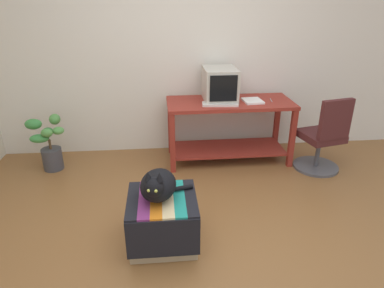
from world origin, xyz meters
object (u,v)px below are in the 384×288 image
tv_monitor (220,84)px  book (253,101)px  cat (158,185)px  ottoman_with_blanket (163,220)px  office_chair (323,140)px  keyboard (220,104)px  potted_plant (49,145)px  desk (229,120)px

tv_monitor → book: (0.37, -0.13, -0.17)m
book → cat: bearing=-132.0°
ottoman_with_blanket → office_chair: (1.84, 1.10, 0.17)m
office_chair → keyboard: bearing=-25.2°
keyboard → cat: 1.54m
potted_plant → office_chair: size_ratio=0.71×
book → ottoman_with_blanket: (-1.09, -1.45, -0.55)m
desk → tv_monitor: (-0.11, 0.08, 0.42)m
cat → office_chair: office_chair is taller
ottoman_with_blanket → cat: 0.33m
potted_plant → keyboard: bearing=-2.2°
desk → tv_monitor: tv_monitor is taller
tv_monitor → book: bearing=-19.3°
office_chair → ottoman_with_blanket: bearing=18.0°
potted_plant → desk: bearing=1.8°
keyboard → office_chair: size_ratio=0.45×
book → ottoman_with_blanket: 1.89m
keyboard → cat: size_ratio=0.88×
tv_monitor → keyboard: tv_monitor is taller
tv_monitor → ottoman_with_blanket: bearing=-114.8°
desk → ottoman_with_blanket: (-0.83, -1.49, -0.30)m
cat → book: bearing=63.9°
desk → tv_monitor: 0.44m
keyboard → office_chair: bearing=-6.8°
potted_plant → ottoman_with_blanket: bearing=-48.1°
book → office_chair: (0.76, -0.35, -0.37)m
keyboard → book: keyboard is taller
keyboard → potted_plant: (-1.97, 0.08, -0.46)m
potted_plant → book: bearing=0.5°
desk → ottoman_with_blanket: 1.73m
desk → potted_plant: 2.12m
keyboard → ottoman_with_blanket: bearing=-111.3°
keyboard → office_chair: office_chair is taller
desk → potted_plant: (-2.11, -0.06, -0.21)m
tv_monitor → office_chair: 1.34m
ottoman_with_blanket → office_chair: bearing=30.9°
desk → book: book is taller
keyboard → ottoman_with_blanket: size_ratio=0.72×
ottoman_with_blanket → cat: (-0.03, -0.00, 0.33)m
book → tv_monitor: bearing=156.6°
tv_monitor → cat: (-0.74, -1.58, -0.39)m
cat → office_chair: bearing=41.9°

